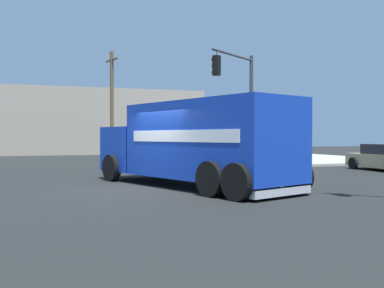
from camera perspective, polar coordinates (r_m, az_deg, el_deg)
The scene contains 7 objects.
ground_plane at distance 14.17m, azimuth -6.99°, elevation -5.85°, with size 100.00×100.00×0.00m, color black.
sidewalk_corner_far at distance 32.17m, azimuth 12.05°, elevation -1.93°, with size 12.86×12.86×0.14m, color #9E998E.
delivery_truck at distance 14.75m, azimuth 0.34°, elevation 0.14°, with size 5.20×8.57×2.80m.
traffic_light_secondary at distance 23.13m, azimuth 6.20°, elevation 6.70°, with size 3.26×2.32×5.89m.
palm_tree_far at distance 34.19m, azimuth 8.01°, elevation 4.26°, with size 3.07×2.87×5.00m.
utility_pole at distance 37.06m, azimuth -10.28°, elevation 5.27°, with size 0.69×2.15×8.66m.
building_backdrop at distance 44.45m, azimuth -12.82°, elevation 2.78°, with size 21.34×6.00×6.21m, color gray.
Camera 1 is at (-2.98, -13.75, 1.68)m, focal length 41.40 mm.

